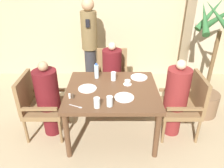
# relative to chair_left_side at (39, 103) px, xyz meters

# --- Properties ---
(ground_plane) EXTENTS (16.00, 16.00, 0.00)m
(ground_plane) POSITION_rel_chair_left_side_xyz_m (1.03, 0.00, -0.50)
(ground_plane) COLOR tan
(wall_back) EXTENTS (8.00, 0.06, 2.80)m
(wall_back) POSITION_rel_chair_left_side_xyz_m (1.03, 2.02, 0.90)
(wall_back) COLOR tan
(wall_back) RESTS_ON ground_plane
(pillar_stone) EXTENTS (0.47, 0.47, 2.70)m
(pillar_stone) POSITION_rel_chair_left_side_xyz_m (2.62, 1.36, 0.85)
(pillar_stone) COLOR #BCAD8E
(pillar_stone) RESTS_ON ground_plane
(dining_table) EXTENTS (1.23, 1.09, 0.73)m
(dining_table) POSITION_rel_chair_left_side_xyz_m (1.03, 0.00, 0.14)
(dining_table) COLOR brown
(dining_table) RESTS_ON ground_plane
(chair_left_side) EXTENTS (0.54, 0.53, 0.91)m
(chair_left_side) POSITION_rel_chair_left_side_xyz_m (0.00, 0.00, 0.00)
(chair_left_side) COLOR brown
(chair_left_side) RESTS_ON ground_plane
(diner_in_left_chair) EXTENTS (0.32, 0.32, 1.13)m
(diner_in_left_chair) POSITION_rel_chair_left_side_xyz_m (0.14, 0.00, 0.08)
(diner_in_left_chair) COLOR #5B1419
(diner_in_left_chair) RESTS_ON ground_plane
(chair_far_side) EXTENTS (0.53, 0.54, 0.91)m
(chair_far_side) POSITION_rel_chair_left_side_xyz_m (1.03, 0.95, 0.00)
(chair_far_side) COLOR brown
(chair_far_side) RESTS_ON ground_plane
(diner_in_far_chair) EXTENTS (0.32, 0.32, 1.12)m
(diner_in_far_chair) POSITION_rel_chair_left_side_xyz_m (1.03, 0.81, 0.08)
(diner_in_far_chair) COLOR #5B1419
(diner_in_far_chair) RESTS_ON ground_plane
(chair_right_side) EXTENTS (0.54, 0.53, 0.91)m
(chair_right_side) POSITION_rel_chair_left_side_xyz_m (2.05, 0.00, 0.00)
(chair_right_side) COLOR brown
(chair_right_side) RESTS_ON ground_plane
(diner_in_right_chair) EXTENTS (0.32, 0.32, 1.15)m
(diner_in_right_chair) POSITION_rel_chair_left_side_xyz_m (1.91, 0.00, 0.09)
(diner_in_right_chair) COLOR maroon
(diner_in_right_chair) RESTS_ON ground_plane
(standing_host) EXTENTS (0.29, 0.33, 1.72)m
(standing_host) POSITION_rel_chair_left_side_xyz_m (0.61, 1.41, 0.42)
(standing_host) COLOR #2D2D33
(standing_host) RESTS_ON ground_plane
(potted_palm) EXTENTS (0.71, 0.73, 1.84)m
(potted_palm) POSITION_rel_chair_left_side_xyz_m (2.53, 0.48, 0.10)
(potted_palm) COLOR brown
(potted_palm) RESTS_ON ground_plane
(plate_main_left) EXTENTS (0.25, 0.25, 0.01)m
(plate_main_left) POSITION_rel_chair_left_side_xyz_m (0.69, 0.01, 0.23)
(plate_main_left) COLOR white
(plate_main_left) RESTS_ON dining_table
(plate_main_right) EXTENTS (0.25, 0.25, 0.01)m
(plate_main_right) POSITION_rel_chair_left_side_xyz_m (1.18, -0.22, 0.23)
(plate_main_right) COLOR white
(plate_main_right) RESTS_ON dining_table
(plate_dessert_center) EXTENTS (0.25, 0.25, 0.01)m
(plate_dessert_center) POSITION_rel_chair_left_side_xyz_m (1.43, 0.35, 0.23)
(plate_dessert_center) COLOR white
(plate_dessert_center) RESTS_ON dining_table
(teacup_with_saucer) EXTENTS (0.12, 0.12, 0.06)m
(teacup_with_saucer) POSITION_rel_chair_left_side_xyz_m (1.24, 0.14, 0.26)
(teacup_with_saucer) COLOR white
(teacup_with_saucer) RESTS_ON dining_table
(water_bottle) EXTENTS (0.07, 0.07, 0.23)m
(water_bottle) POSITION_rel_chair_left_side_xyz_m (0.80, 0.34, 0.33)
(water_bottle) COLOR silver
(water_bottle) RESTS_ON dining_table
(glass_tall_near) EXTENTS (0.07, 0.07, 0.13)m
(glass_tall_near) POSITION_rel_chair_left_side_xyz_m (1.05, 0.27, 0.29)
(glass_tall_near) COLOR silver
(glass_tall_near) RESTS_ON dining_table
(glass_tall_mid) EXTENTS (0.07, 0.07, 0.13)m
(glass_tall_mid) POSITION_rel_chair_left_side_xyz_m (1.00, -0.40, 0.29)
(glass_tall_mid) COLOR silver
(glass_tall_mid) RESTS_ON dining_table
(glass_tall_far) EXTENTS (0.07, 0.07, 0.13)m
(glass_tall_far) POSITION_rel_chair_left_side_xyz_m (0.85, -0.42, 0.29)
(glass_tall_far) COLOR silver
(glass_tall_far) RESTS_ON dining_table
(salt_shaker) EXTENTS (0.03, 0.03, 0.07)m
(salt_shaker) POSITION_rel_chair_left_side_xyz_m (0.50, -0.23, 0.26)
(salt_shaker) COLOR white
(salt_shaker) RESTS_ON dining_table
(pepper_shaker) EXTENTS (0.03, 0.03, 0.06)m
(pepper_shaker) POSITION_rel_chair_left_side_xyz_m (0.53, -0.23, 0.26)
(pepper_shaker) COLOR #4C3D2D
(pepper_shaker) RESTS_ON dining_table
(fork_beside_plate) EXTENTS (0.16, 0.08, 0.00)m
(fork_beside_plate) POSITION_rel_chair_left_side_xyz_m (0.61, -0.42, 0.23)
(fork_beside_plate) COLOR silver
(fork_beside_plate) RESTS_ON dining_table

